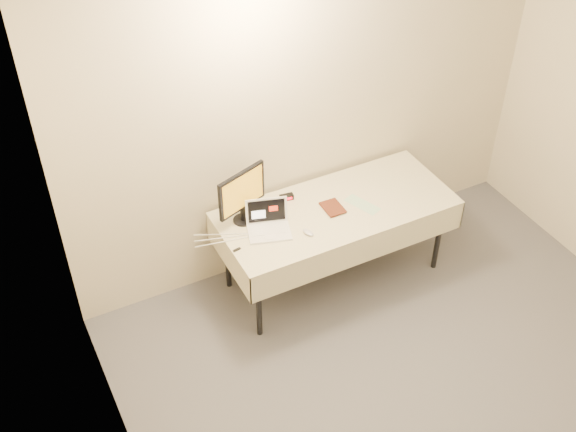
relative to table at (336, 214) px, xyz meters
name	(u,v)px	position (x,y,z in m)	size (l,w,h in m)	color
back_wall	(310,112)	(0.00, 0.45, 0.67)	(4.00, 0.10, 2.70)	beige
table	(336,214)	(0.00, 0.00, 0.00)	(1.86, 0.81, 0.74)	black
laptop	(268,223)	(-0.58, 0.01, 0.12)	(0.38, 0.34, 0.22)	white
monitor	(242,193)	(-0.71, 0.19, 0.33)	(0.42, 0.20, 0.45)	black
book	(325,202)	(-0.11, 0.00, 0.16)	(0.15, 0.02, 0.20)	maroon
alarm_clock	(287,197)	(-0.30, 0.27, 0.08)	(0.11, 0.06, 0.05)	black
clicker	(308,232)	(-0.34, -0.17, 0.07)	(0.05, 0.10, 0.02)	silver
paper_form	(362,205)	(0.20, -0.06, 0.06)	(0.11, 0.29, 0.00)	#ABD7AD
usb_dongle	(237,250)	(-0.89, -0.10, 0.07)	(0.06, 0.02, 0.01)	black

